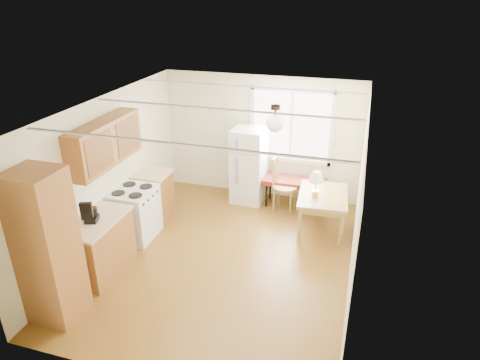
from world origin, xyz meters
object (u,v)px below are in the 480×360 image
at_px(refrigerator, 249,165).
at_px(chair, 280,179).
at_px(dining_table, 323,200).
at_px(bench, 295,183).

distance_m(refrigerator, chair, 0.72).
xyz_separation_m(dining_table, chair, (-0.88, 0.54, 0.04)).
bearing_deg(chair, refrigerator, 167.64).
relative_size(bench, dining_table, 1.07).
xyz_separation_m(bench, chair, (-0.26, -0.20, 0.13)).
bearing_deg(dining_table, chair, 144.45).
bearing_deg(dining_table, bench, 126.01).
relative_size(dining_table, chair, 1.06).
bearing_deg(chair, bench, 43.28).
distance_m(refrigerator, dining_table, 1.74).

